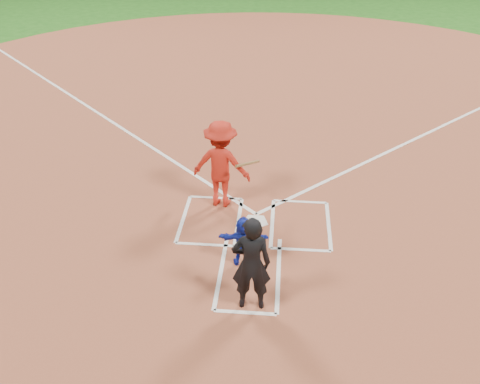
# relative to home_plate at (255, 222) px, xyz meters

# --- Properties ---
(ground) EXTENTS (120.00, 120.00, 0.00)m
(ground) POSITION_rel_home_plate_xyz_m (0.00, 0.00, -0.02)
(ground) COLOR #1C5515
(ground) RESTS_ON ground
(home_plate_dirt) EXTENTS (28.00, 28.00, 0.01)m
(home_plate_dirt) POSITION_rel_home_plate_xyz_m (0.00, 6.00, -0.01)
(home_plate_dirt) COLOR brown
(home_plate_dirt) RESTS_ON ground
(home_plate) EXTENTS (0.60, 0.60, 0.02)m
(home_plate) POSITION_rel_home_plate_xyz_m (0.00, 0.00, 0.00)
(home_plate) COLOR white
(home_plate) RESTS_ON home_plate_dirt
(catcher) EXTENTS (0.98, 0.35, 1.05)m
(catcher) POSITION_rel_home_plate_xyz_m (-0.15, -1.44, 0.51)
(catcher) COLOR #1424A4
(catcher) RESTS_ON home_plate_dirt
(umpire) EXTENTS (0.70, 0.48, 1.84)m
(umpire) POSITION_rel_home_plate_xyz_m (0.08, -2.60, 0.91)
(umpire) COLOR black
(umpire) RESTS_ON home_plate_dirt
(chalk_markings) EXTENTS (28.35, 17.32, 0.01)m
(chalk_markings) POSITION_rel_home_plate_xyz_m (0.00, 5.29, -0.01)
(chalk_markings) COLOR white
(chalk_markings) RESTS_ON home_plate_dirt
(batter_at_plate) EXTENTS (1.56, 0.99, 2.03)m
(batter_at_plate) POSITION_rel_home_plate_xyz_m (-0.82, 0.70, 1.01)
(batter_at_plate) COLOR red
(batter_at_plate) RESTS_ON home_plate_dirt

